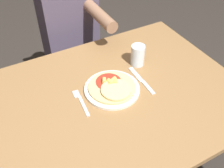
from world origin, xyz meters
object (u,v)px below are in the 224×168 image
object	(u,v)px
dining_table	(112,111)
plate	(112,89)
fork	(81,101)
drinking_glass	(138,55)
person_diner	(70,31)
pizza	(113,87)
knife	(142,81)

from	to	relation	value
dining_table	plate	distance (m)	0.12
fork	drinking_glass	size ratio (longest dim) A/B	1.55
dining_table	person_diner	size ratio (longest dim) A/B	1.03
person_diner	fork	bearing A→B (deg)	-107.50
person_diner	pizza	bearing A→B (deg)	-94.27
dining_table	drinking_glass	bearing A→B (deg)	32.85
drinking_glass	dining_table	bearing A→B (deg)	-147.15
pizza	drinking_glass	distance (m)	0.25
plate	drinking_glass	distance (m)	0.25
fork	person_diner	distance (m)	0.71
knife	person_diner	world-z (taller)	person_diner
pizza	dining_table	bearing A→B (deg)	-122.48
dining_table	fork	distance (m)	0.18
pizza	knife	xyz separation A→B (m)	(0.16, -0.01, -0.02)
drinking_glass	person_diner	world-z (taller)	person_diner
dining_table	fork	bearing A→B (deg)	163.75
pizza	drinking_glass	xyz separation A→B (m)	(0.21, 0.12, 0.03)
dining_table	drinking_glass	size ratio (longest dim) A/B	10.94
fork	person_diner	world-z (taller)	person_diner
dining_table	plate	world-z (taller)	plate
drinking_glass	pizza	bearing A→B (deg)	-150.92
drinking_glass	knife	bearing A→B (deg)	-112.59
knife	pizza	bearing A→B (deg)	176.79
knife	drinking_glass	bearing A→B (deg)	67.41
dining_table	plate	bearing A→B (deg)	61.16
drinking_glass	fork	bearing A→B (deg)	-163.59
pizza	knife	distance (m)	0.16
drinking_glass	person_diner	bearing A→B (deg)	106.19
pizza	drinking_glass	bearing A→B (deg)	29.08
plate	person_diner	size ratio (longest dim) A/B	0.22
fork	drinking_glass	bearing A→B (deg)	16.41
knife	person_diner	distance (m)	0.70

